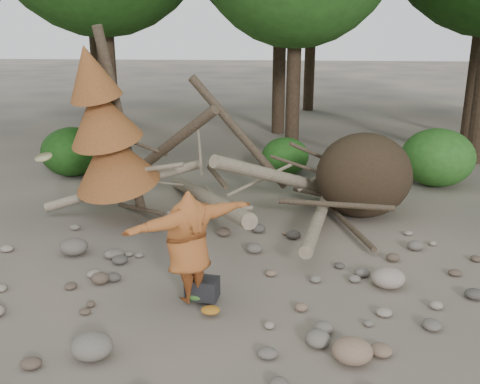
{
  "coord_description": "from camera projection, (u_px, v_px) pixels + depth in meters",
  "views": [
    {
      "loc": [
        0.7,
        -7.78,
        4.34
      ],
      "look_at": [
        -0.05,
        1.5,
        1.4
      ],
      "focal_mm": 40.0,
      "sensor_mm": 36.0,
      "label": 1
    }
  ],
  "objects": [
    {
      "name": "backpack",
      "position": [
        202.0,
        291.0,
        8.71
      ],
      "size": [
        0.56,
        0.42,
        0.34
      ],
      "primitive_type": "cube",
      "rotation": [
        0.0,
        0.0,
        -0.15
      ],
      "color": "black",
      "rests_on": "ground"
    },
    {
      "name": "bush_left",
      "position": [
        72.0,
        152.0,
        15.8
      ],
      "size": [
        1.8,
        1.8,
        1.44
      ],
      "primitive_type": "ellipsoid",
      "color": "#1A4512",
      "rests_on": "ground"
    },
    {
      "name": "cloth_orange",
      "position": [
        211.0,
        313.0,
        8.28
      ],
      "size": [
        0.3,
        0.25,
        0.11
      ],
      "primitive_type": "ellipsoid",
      "color": "#A0621B",
      "rests_on": "ground"
    },
    {
      "name": "boulder_mid_left",
      "position": [
        74.0,
        247.0,
        10.47
      ],
      "size": [
        0.55,
        0.5,
        0.33
      ],
      "primitive_type": "ellipsoid",
      "color": "#5E574F",
      "rests_on": "ground"
    },
    {
      "name": "cloth_green",
      "position": [
        196.0,
        297.0,
        8.72
      ],
      "size": [
        0.41,
        0.34,
        0.15
      ],
      "primitive_type": "ellipsoid",
      "color": "#376528",
      "rests_on": "ground"
    },
    {
      "name": "ground",
      "position": [
        235.0,
        301.0,
        8.76
      ],
      "size": [
        120.0,
        120.0,
        0.0
      ],
      "primitive_type": "plane",
      "color": "#514C44",
      "rests_on": "ground"
    },
    {
      "name": "boulder_front_right",
      "position": [
        352.0,
        351.0,
        7.14
      ],
      "size": [
        0.55,
        0.5,
        0.33
      ],
      "primitive_type": "ellipsoid",
      "color": "#866953",
      "rests_on": "ground"
    },
    {
      "name": "bush_right",
      "position": [
        438.0,
        157.0,
        14.78
      ],
      "size": [
        2.0,
        2.0,
        1.6
      ],
      "primitive_type": "ellipsoid",
      "color": "#2C6720",
      "rests_on": "ground"
    },
    {
      "name": "deadfall_pile",
      "position": [
        339.0,
        177.0,
        12.34
      ],
      "size": [
        8.55,
        5.24,
        3.3
      ],
      "color": "#332619",
      "rests_on": "ground"
    },
    {
      "name": "frisbee_thrower",
      "position": [
        188.0,
        246.0,
        8.37
      ],
      "size": [
        3.54,
        1.96,
        2.31
      ],
      "color": "#9B5023",
      "rests_on": "ground"
    },
    {
      "name": "boulder_front_left",
      "position": [
        92.0,
        346.0,
        7.22
      ],
      "size": [
        0.58,
        0.52,
        0.35
      ],
      "primitive_type": "ellipsoid",
      "color": "#6A6358",
      "rests_on": "ground"
    },
    {
      "name": "dead_conifer",
      "position": [
        106.0,
        131.0,
        11.56
      ],
      "size": [
        2.06,
        2.16,
        4.35
      ],
      "color": "#4C3F30",
      "rests_on": "ground"
    },
    {
      "name": "boulder_mid_right",
      "position": [
        388.0,
        278.0,
        9.17
      ],
      "size": [
        0.58,
        0.52,
        0.35
      ],
      "primitive_type": "ellipsoid",
      "color": "gray",
      "rests_on": "ground"
    },
    {
      "name": "bush_mid",
      "position": [
        285.0,
        156.0,
        15.94
      ],
      "size": [
        1.4,
        1.4,
        1.12
      ],
      "primitive_type": "ellipsoid",
      "color": "#235719",
      "rests_on": "ground"
    }
  ]
}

